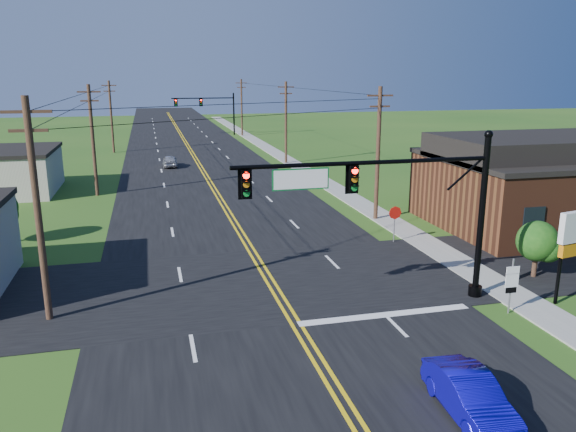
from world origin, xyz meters
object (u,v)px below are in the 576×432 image
object	(u,v)px
signal_mast_far	(207,107)
stop_sign	(395,217)
blue_car	(470,397)
signal_mast_main	(388,199)
route_sign	(512,282)

from	to	relation	value
signal_mast_far	stop_sign	world-z (taller)	signal_mast_far
blue_car	stop_sign	xyz separation A→B (m)	(5.22, 16.77, 0.96)
signal_mast_far	signal_mast_main	bearing A→B (deg)	-90.08
signal_mast_main	route_sign	world-z (taller)	signal_mast_main
signal_mast_far	blue_car	bearing A→B (deg)	-90.66
signal_mast_main	signal_mast_far	xyz separation A→B (m)	(0.10, 72.00, -0.20)
blue_car	route_sign	size ratio (longest dim) A/B	1.62
signal_mast_main	signal_mast_far	size ratio (longest dim) A/B	1.03
signal_mast_far	blue_car	size ratio (longest dim) A/B	2.82
route_sign	stop_sign	bearing A→B (deg)	93.16
signal_mast_far	route_sign	bearing A→B (deg)	-86.36
signal_mast_main	stop_sign	bearing A→B (deg)	62.96
blue_car	stop_sign	world-z (taller)	stop_sign
signal_mast_far	blue_car	distance (m)	80.26
blue_car	stop_sign	size ratio (longest dim) A/B	1.75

